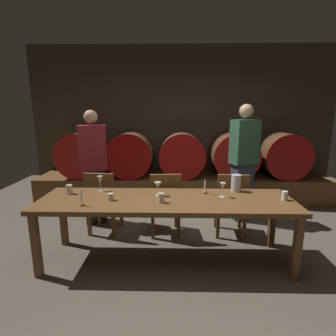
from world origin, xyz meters
name	(u,v)px	position (x,y,z in m)	size (l,w,h in m)	color
ground_plane	(187,260)	(0.00, 0.00, 0.00)	(7.69, 7.69, 0.00)	brown
back_wall	(182,122)	(0.00, 2.68, 1.44)	(5.92, 0.24, 2.88)	#473A2D
barrel_shelf	(182,187)	(0.00, 2.13, 0.23)	(5.33, 0.90, 0.46)	brown
wine_barrel_far_left	(83,154)	(-1.85, 2.13, 0.86)	(0.82, 0.80, 0.82)	brown
wine_barrel_left	(131,154)	(-0.95, 2.13, 0.86)	(0.82, 0.80, 0.82)	brown
wine_barrel_center	(182,154)	(-0.01, 2.13, 0.86)	(0.82, 0.80, 0.82)	brown
wine_barrel_right	(233,154)	(0.94, 2.13, 0.86)	(0.82, 0.80, 0.82)	#513319
wine_barrel_far_right	(281,155)	(1.84, 2.13, 0.86)	(0.82, 0.80, 0.82)	#513319
dining_table	(166,205)	(-0.23, 0.00, 0.66)	(2.76, 0.79, 0.73)	brown
chair_left	(103,199)	(-1.11, 0.65, 0.49)	(0.44, 0.44, 0.88)	brown
chair_center	(165,201)	(-0.26, 0.61, 0.49)	(0.43, 0.43, 0.88)	brown
chair_right	(231,201)	(0.61, 0.61, 0.49)	(0.43, 0.43, 0.88)	brown
guest_left	(94,167)	(-1.32, 1.02, 0.85)	(0.43, 0.33, 1.67)	black
guest_right	(243,162)	(0.90, 1.21, 0.90)	(0.44, 0.36, 1.76)	#33384C
candle_left	(82,201)	(-1.08, -0.22, 0.78)	(0.05, 0.05, 0.18)	olive
candle_right	(205,190)	(0.21, 0.20, 0.77)	(0.05, 0.05, 0.17)	olive
pitcher	(236,183)	(0.59, 0.30, 0.83)	(0.11, 0.11, 0.20)	silver
wine_glass_left	(100,180)	(-1.03, 0.27, 0.86)	(0.07, 0.07, 0.18)	silver
wine_glass_center	(158,185)	(-0.33, 0.11, 0.85)	(0.08, 0.08, 0.16)	silver
wine_glass_right	(223,186)	(0.39, 0.08, 0.85)	(0.06, 0.06, 0.17)	white
cup_far_left	(69,189)	(-1.35, 0.15, 0.78)	(0.07, 0.07, 0.11)	beige
cup_center_left	(111,197)	(-0.83, -0.05, 0.77)	(0.06, 0.06, 0.08)	beige
cup_center_right	(161,198)	(-0.28, -0.11, 0.78)	(0.07, 0.07, 0.10)	beige
cup_far_right	(285,196)	(1.04, -0.01, 0.78)	(0.06, 0.06, 0.10)	white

